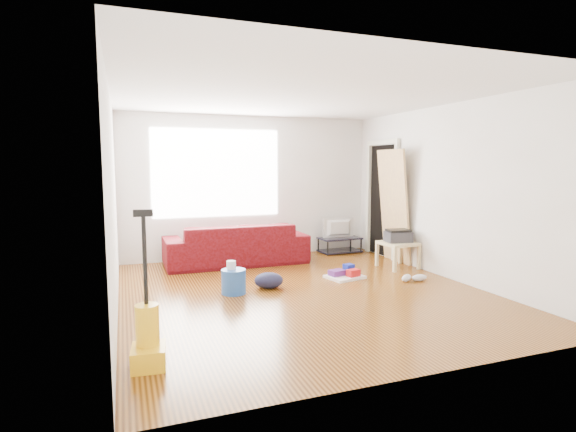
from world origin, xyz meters
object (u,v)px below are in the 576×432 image
object	(u,v)px
tv_stand	(340,244)
vacuum	(148,338)
sofa	(236,264)
backpack	(269,288)
side_table	(398,246)
bucket	(234,293)
cleaning_tray	(345,274)

from	to	relation	value
tv_stand	vacuum	xyz separation A→B (m)	(-3.65, -3.79, 0.08)
sofa	backpack	world-z (taller)	sofa
sofa	side_table	size ratio (longest dim) A/B	4.29
sofa	backpack	distance (m)	1.63
bucket	backpack	world-z (taller)	bucket
tv_stand	side_table	world-z (taller)	side_table
cleaning_tray	bucket	bearing A→B (deg)	-172.61
tv_stand	cleaning_tray	distance (m)	1.94
side_table	cleaning_tray	bearing A→B (deg)	-164.30
side_table	cleaning_tray	xyz separation A→B (m)	(-1.10, -0.31, -0.30)
sofa	tv_stand	distance (m)	2.08
bucket	tv_stand	bearing A→B (deg)	38.32
sofa	tv_stand	bearing A→B (deg)	-172.52
cleaning_tray	tv_stand	bearing A→B (deg)	65.55
sofa	vacuum	xyz separation A→B (m)	(-1.59, -3.52, 0.24)
side_table	cleaning_tray	world-z (taller)	side_table
tv_stand	backpack	distance (m)	2.77
cleaning_tray	vacuum	world-z (taller)	vacuum
sofa	backpack	size ratio (longest dim) A/B	6.08
tv_stand	bucket	size ratio (longest dim) A/B	2.51
backpack	vacuum	distance (m)	2.51
backpack	vacuum	world-z (taller)	vacuum
bucket	cleaning_tray	size ratio (longest dim) A/B	0.55
side_table	backpack	xyz separation A→B (m)	(-2.31, -0.44, -0.35)
sofa	cleaning_tray	bearing A→B (deg)	130.09
bucket	vacuum	size ratio (longest dim) A/B	0.24
backpack	vacuum	bearing A→B (deg)	-114.37
tv_stand	cleaning_tray	bearing A→B (deg)	-117.05
tv_stand	backpack	world-z (taller)	tv_stand
bucket	sofa	bearing A→B (deg)	75.18
side_table	backpack	distance (m)	2.38
sofa	cleaning_tray	distance (m)	1.95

